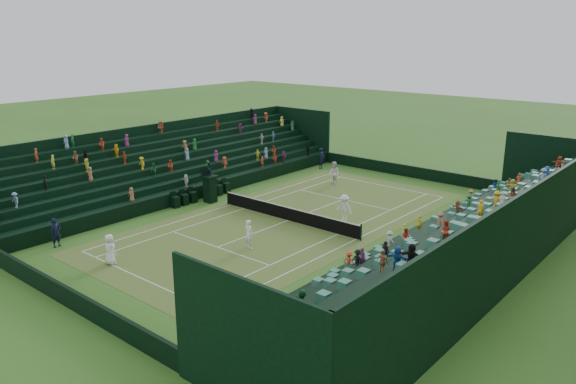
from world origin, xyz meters
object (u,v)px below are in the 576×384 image
(player_near_east, at_px, (249,234))
(player_far_east, at_px, (344,208))
(player_near_west, at_px, (110,249))
(player_far_west, at_px, (334,173))
(tennis_net, at_px, (288,213))
(umpire_chair, at_px, (210,185))

(player_near_east, distance_m, player_far_east, 7.76)
(player_near_west, xyz_separation_m, player_far_west, (-0.40, 21.27, 0.12))
(player_near_east, bearing_deg, tennis_net, -73.35)
(tennis_net, xyz_separation_m, player_far_east, (2.90, 2.36, 0.39))
(player_near_west, relative_size, player_far_west, 0.88)
(tennis_net, xyz_separation_m, player_near_east, (1.48, -5.27, 0.35))
(tennis_net, xyz_separation_m, player_far_west, (-3.04, 9.46, 0.45))
(umpire_chair, distance_m, player_near_east, 9.94)
(tennis_net, bearing_deg, umpire_chair, -176.44)
(player_far_west, bearing_deg, umpire_chair, -91.02)
(player_far_west, xyz_separation_m, player_far_east, (5.94, -7.10, -0.06))
(player_near_west, distance_m, player_far_east, 15.21)
(player_near_east, relative_size, player_far_west, 0.90)
(tennis_net, relative_size, player_near_west, 6.84)
(tennis_net, height_order, umpire_chair, umpire_chair)
(tennis_net, xyz_separation_m, player_near_west, (-2.64, -11.81, 0.33))
(player_far_east, bearing_deg, player_far_west, 126.83)
(player_far_east, bearing_deg, tennis_net, -143.99)
(tennis_net, bearing_deg, player_near_east, -74.33)
(tennis_net, xyz_separation_m, umpire_chair, (-7.20, -0.45, 0.76))
(umpire_chair, height_order, player_near_west, umpire_chair)
(tennis_net, bearing_deg, player_near_west, -102.59)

